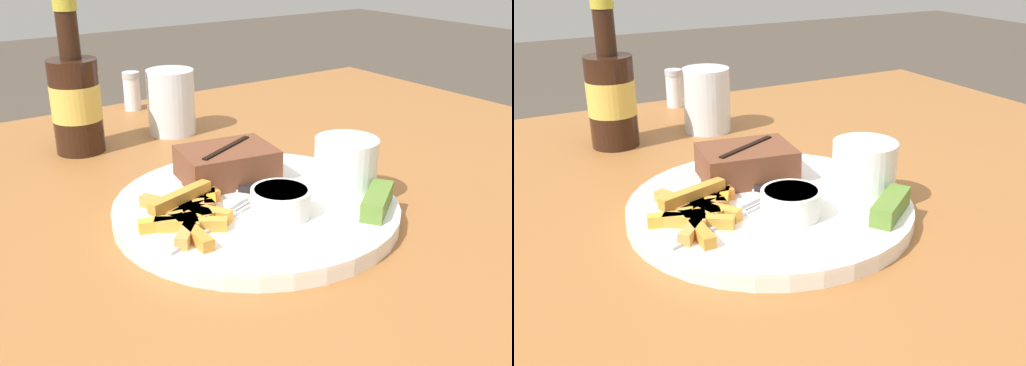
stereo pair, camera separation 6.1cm
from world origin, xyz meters
TOP-DOWN VIEW (x-y plane):
  - dining_table at (0.00, 0.00)m, footprint 1.24×1.03m
  - dinner_plate at (0.00, 0.00)m, footprint 0.30×0.30m
  - steak_portion at (0.01, 0.07)m, footprint 0.12×0.09m
  - fries_pile at (-0.08, 0.01)m, footprint 0.12×0.14m
  - coleslaw_cup at (0.10, -0.03)m, footprint 0.07×0.07m
  - dipping_sauce_cup at (0.00, -0.04)m, footprint 0.06×0.06m
  - pickle_spear at (0.09, -0.09)m, footprint 0.07×0.06m
  - fork_utensil at (-0.07, -0.03)m, footprint 0.13×0.06m
  - knife_utensil at (-0.00, 0.04)m, footprint 0.11×0.14m
  - beer_bottle at (-0.08, 0.31)m, footprint 0.07×0.07m
  - drinking_glass at (0.06, 0.31)m, footprint 0.07×0.07m
  - salt_shaker at (0.07, 0.46)m, footprint 0.03×0.03m

SIDE VIEW (x-z plane):
  - dining_table at x=0.00m, z-range 0.29..1.02m
  - dinner_plate at x=0.00m, z-range 0.73..0.75m
  - fork_utensil at x=-0.07m, z-range 0.75..0.75m
  - knife_utensil at x=0.00m, z-range 0.75..0.76m
  - fries_pile at x=-0.08m, z-range 0.74..0.77m
  - pickle_spear at x=0.09m, z-range 0.75..0.77m
  - salt_shaker at x=0.07m, z-range 0.73..0.80m
  - dipping_sauce_cup at x=0.00m, z-range 0.75..0.78m
  - steak_portion at x=0.01m, z-range 0.75..0.79m
  - drinking_glass at x=0.06m, z-range 0.73..0.83m
  - coleslaw_cup at x=0.10m, z-range 0.75..0.81m
  - beer_bottle at x=-0.08m, z-range 0.70..0.91m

